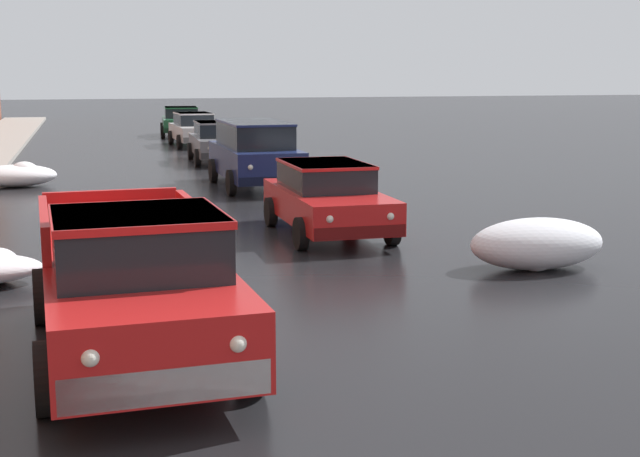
% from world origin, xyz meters
% --- Properties ---
extents(snow_bank_near_corner_left, '(2.25, 1.34, 0.70)m').
position_xyz_m(snow_bank_near_corner_left, '(-4.27, 22.55, 0.31)').
color(snow_bank_near_corner_left, white).
rests_on(snow_bank_near_corner_left, ground).
extents(snow_bank_near_corner_right, '(2.29, 1.23, 0.84)m').
position_xyz_m(snow_bank_near_corner_right, '(4.69, 9.45, 0.40)').
color(snow_bank_near_corner_right, white).
rests_on(snow_bank_near_corner_right, ground).
extents(pickup_truck_red_approaching_near_lane, '(2.39, 5.46, 1.76)m').
position_xyz_m(pickup_truck_red_approaching_near_lane, '(-1.88, 6.52, 0.88)').
color(pickup_truck_red_approaching_near_lane, red).
rests_on(pickup_truck_red_approaching_near_lane, ground).
extents(sedan_red_parked_kerbside_close, '(1.95, 4.26, 1.42)m').
position_xyz_m(sedan_red_parked_kerbside_close, '(2.20, 13.30, 0.75)').
color(sedan_red_parked_kerbside_close, red).
rests_on(sedan_red_parked_kerbside_close, ground).
extents(suv_darkblue_parked_kerbside_mid, '(2.12, 4.79, 1.82)m').
position_xyz_m(suv_darkblue_parked_kerbside_mid, '(2.13, 20.70, 0.99)').
color(suv_darkblue_parked_kerbside_mid, navy).
rests_on(suv_darkblue_parked_kerbside_mid, ground).
extents(sedan_grey_parked_far_down_block, '(2.02, 4.29, 1.42)m').
position_xyz_m(sedan_grey_parked_far_down_block, '(2.16, 27.76, 0.75)').
color(sedan_grey_parked_far_down_block, slate).
rests_on(sedan_grey_parked_far_down_block, ground).
extents(sedan_white_queued_behind_truck, '(1.99, 4.21, 1.42)m').
position_xyz_m(sedan_white_queued_behind_truck, '(2.11, 34.66, 0.75)').
color(sedan_white_queued_behind_truck, silver).
rests_on(sedan_white_queued_behind_truck, ground).
extents(sedan_green_at_far_intersection, '(2.24, 4.52, 1.42)m').
position_xyz_m(sedan_green_at_far_intersection, '(2.20, 40.76, 0.75)').
color(sedan_green_at_far_intersection, '#1E5633').
rests_on(sedan_green_at_far_intersection, ground).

